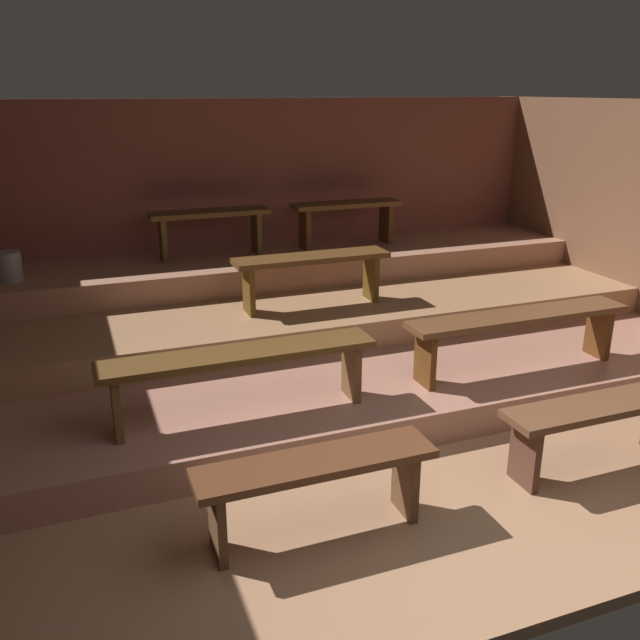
{
  "coord_description": "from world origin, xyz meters",
  "views": [
    {
      "loc": [
        -2.12,
        -2.42,
        2.41
      ],
      "look_at": [
        -0.24,
        2.54,
        0.58
      ],
      "focal_mm": 37.79,
      "sensor_mm": 36.0,
      "label": 1
    }
  ],
  "objects_px": {
    "bench_lower_right": "(518,324)",
    "bench_upper_right": "(346,212)",
    "pail_upper": "(9,267)",
    "bench_floor_left": "(316,476)",
    "bench_middle_center": "(312,266)",
    "bench_floor_right": "(599,417)",
    "bench_upper_left": "(210,222)",
    "bench_lower_left": "(240,363)"
  },
  "relations": [
    {
      "from": "bench_floor_right",
      "to": "bench_lower_right",
      "type": "bearing_deg",
      "value": 82.55
    },
    {
      "from": "bench_lower_right",
      "to": "bench_upper_left",
      "type": "height_order",
      "value": "bench_upper_left"
    },
    {
      "from": "bench_lower_left",
      "to": "pail_upper",
      "type": "xyz_separation_m",
      "value": [
        -1.51,
        2.34,
        0.25
      ]
    },
    {
      "from": "bench_upper_left",
      "to": "pail_upper",
      "type": "relative_size",
      "value": 4.44
    },
    {
      "from": "bench_floor_right",
      "to": "bench_upper_left",
      "type": "height_order",
      "value": "bench_upper_left"
    },
    {
      "from": "bench_middle_center",
      "to": "pail_upper",
      "type": "bearing_deg",
      "value": 160.37
    },
    {
      "from": "bench_middle_center",
      "to": "bench_upper_left",
      "type": "bearing_deg",
      "value": 119.22
    },
    {
      "from": "pail_upper",
      "to": "bench_upper_right",
      "type": "bearing_deg",
      "value": 4.68
    },
    {
      "from": "bench_floor_right",
      "to": "bench_lower_left",
      "type": "relative_size",
      "value": 0.72
    },
    {
      "from": "bench_lower_right",
      "to": "bench_upper_right",
      "type": "relative_size",
      "value": 1.57
    },
    {
      "from": "bench_upper_right",
      "to": "pail_upper",
      "type": "distance_m",
      "value": 3.42
    },
    {
      "from": "bench_lower_right",
      "to": "bench_middle_center",
      "type": "relative_size",
      "value": 1.32
    },
    {
      "from": "bench_floor_left",
      "to": "bench_lower_right",
      "type": "bearing_deg",
      "value": 27.25
    },
    {
      "from": "bench_floor_right",
      "to": "bench_upper_left",
      "type": "distance_m",
      "value": 4.16
    },
    {
      "from": "bench_floor_left",
      "to": "bench_lower_right",
      "type": "distance_m",
      "value": 2.4
    },
    {
      "from": "bench_lower_right",
      "to": "bench_upper_right",
      "type": "bearing_deg",
      "value": 98.21
    },
    {
      "from": "bench_floor_left",
      "to": "bench_middle_center",
      "type": "height_order",
      "value": "bench_middle_center"
    },
    {
      "from": "bench_upper_left",
      "to": "pail_upper",
      "type": "bearing_deg",
      "value": -171.63
    },
    {
      "from": "bench_lower_left",
      "to": "bench_lower_right",
      "type": "bearing_deg",
      "value": 0.0
    },
    {
      "from": "bench_lower_right",
      "to": "pail_upper",
      "type": "height_order",
      "value": "pail_upper"
    },
    {
      "from": "bench_floor_right",
      "to": "bench_upper_right",
      "type": "height_order",
      "value": "bench_upper_right"
    },
    {
      "from": "bench_floor_right",
      "to": "bench_floor_left",
      "type": "bearing_deg",
      "value": 180.0
    },
    {
      "from": "bench_floor_left",
      "to": "bench_middle_center",
      "type": "bearing_deg",
      "value": 70.3
    },
    {
      "from": "bench_middle_center",
      "to": "bench_upper_left",
      "type": "relative_size",
      "value": 1.18
    },
    {
      "from": "bench_floor_right",
      "to": "bench_upper_right",
      "type": "distance_m",
      "value": 3.79
    },
    {
      "from": "bench_upper_left",
      "to": "pail_upper",
      "type": "xyz_separation_m",
      "value": [
        -1.89,
        -0.28,
        -0.23
      ]
    },
    {
      "from": "bench_floor_left",
      "to": "bench_upper_right",
      "type": "relative_size",
      "value": 1.13
    },
    {
      "from": "bench_lower_right",
      "to": "bench_floor_left",
      "type": "bearing_deg",
      "value": -152.75
    },
    {
      "from": "bench_floor_right",
      "to": "bench_lower_left",
      "type": "bearing_deg",
      "value": 152.75
    },
    {
      "from": "bench_lower_left",
      "to": "bench_floor_left",
      "type": "bearing_deg",
      "value": -82.55
    },
    {
      "from": "bench_lower_right",
      "to": "bench_upper_left",
      "type": "distance_m",
      "value": 3.26
    },
    {
      "from": "bench_lower_right",
      "to": "bench_lower_left",
      "type": "bearing_deg",
      "value": 180.0
    },
    {
      "from": "bench_floor_left",
      "to": "bench_floor_right",
      "type": "xyz_separation_m",
      "value": [
        1.98,
        0.0,
        0.0
      ]
    },
    {
      "from": "bench_floor_right",
      "to": "bench_lower_right",
      "type": "distance_m",
      "value": 1.13
    },
    {
      "from": "bench_lower_left",
      "to": "bench_upper_left",
      "type": "height_order",
      "value": "bench_upper_left"
    },
    {
      "from": "bench_upper_left",
      "to": "bench_floor_left",
      "type": "bearing_deg",
      "value": -93.62
    },
    {
      "from": "bench_middle_center",
      "to": "bench_upper_left",
      "type": "height_order",
      "value": "bench_upper_left"
    },
    {
      "from": "bench_middle_center",
      "to": "bench_upper_right",
      "type": "height_order",
      "value": "bench_upper_right"
    },
    {
      "from": "bench_lower_right",
      "to": "bench_middle_center",
      "type": "distance_m",
      "value": 1.89
    },
    {
      "from": "bench_lower_left",
      "to": "bench_lower_right",
      "type": "distance_m",
      "value": 2.26
    },
    {
      "from": "bench_lower_right",
      "to": "bench_upper_right",
      "type": "height_order",
      "value": "bench_upper_right"
    },
    {
      "from": "bench_lower_left",
      "to": "pail_upper",
      "type": "height_order",
      "value": "pail_upper"
    }
  ]
}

